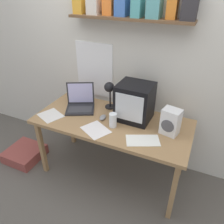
% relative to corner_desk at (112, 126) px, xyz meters
% --- Properties ---
extents(ground_plane, '(12.00, 12.00, 0.00)m').
position_rel_corner_desk_xyz_m(ground_plane, '(0.00, 0.00, -0.67)').
color(ground_plane, '#5B564E').
extents(back_wall, '(5.60, 0.24, 2.60)m').
position_rel_corner_desk_xyz_m(back_wall, '(-0.00, 0.45, 0.65)').
color(back_wall, silver).
rests_on(back_wall, ground_plane).
extents(corner_desk, '(1.58, 0.72, 0.73)m').
position_rel_corner_desk_xyz_m(corner_desk, '(0.00, 0.00, 0.00)').
color(corner_desk, '#A37B4E').
rests_on(corner_desk, ground_plane).
extents(crt_monitor, '(0.35, 0.32, 0.37)m').
position_rel_corner_desk_xyz_m(crt_monitor, '(0.19, 0.13, 0.25)').
color(crt_monitor, black).
rests_on(crt_monitor, corner_desk).
extents(laptop, '(0.39, 0.38, 0.26)m').
position_rel_corner_desk_xyz_m(laptop, '(-0.43, 0.10, 0.13)').
color(laptop, '#232326').
rests_on(laptop, corner_desk).
extents(desk_lamp, '(0.13, 0.17, 0.33)m').
position_rel_corner_desk_xyz_m(desk_lamp, '(-0.12, 0.19, 0.30)').
color(desk_lamp, black).
rests_on(desk_lamp, corner_desk).
extents(juice_glass, '(0.07, 0.07, 0.14)m').
position_rel_corner_desk_xyz_m(juice_glass, '(0.05, -0.09, 0.13)').
color(juice_glass, white).
rests_on(juice_glass, corner_desk).
extents(space_heater, '(0.18, 0.16, 0.25)m').
position_rel_corner_desk_xyz_m(space_heater, '(0.57, 0.02, 0.19)').
color(space_heater, white).
rests_on(space_heater, corner_desk).
extents(computer_mouse, '(0.07, 0.11, 0.03)m').
position_rel_corner_desk_xyz_m(computer_mouse, '(-0.10, -0.01, 0.08)').
color(computer_mouse, gray).
rests_on(computer_mouse, corner_desk).
extents(printed_handout, '(0.32, 0.30, 0.00)m').
position_rel_corner_desk_xyz_m(printed_handout, '(-0.07, -0.21, 0.06)').
color(printed_handout, white).
rests_on(printed_handout, corner_desk).
extents(loose_paper_near_monitor, '(0.34, 0.27, 0.00)m').
position_rel_corner_desk_xyz_m(loose_paper_near_monitor, '(0.38, -0.18, 0.06)').
color(loose_paper_near_monitor, white).
rests_on(loose_paper_near_monitor, corner_desk).
extents(open_notebook, '(0.30, 0.28, 0.00)m').
position_rel_corner_desk_xyz_m(open_notebook, '(-0.63, -0.18, 0.06)').
color(open_notebook, silver).
rests_on(open_notebook, corner_desk).
extents(floor_cushion, '(0.41, 0.41, 0.13)m').
position_rel_corner_desk_xyz_m(floor_cushion, '(-1.11, -0.23, -0.60)').
color(floor_cushion, '#97443E').
rests_on(floor_cushion, ground_plane).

